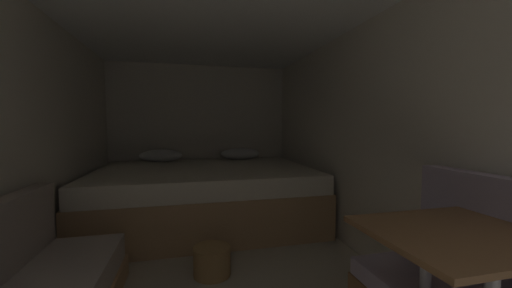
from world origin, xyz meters
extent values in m
plane|color=#A39984|center=(0.00, 1.70, 0.00)|extent=(6.65, 6.65, 0.00)
cube|color=beige|center=(0.00, 4.05, 1.07)|extent=(2.78, 0.05, 2.13)
cube|color=beige|center=(-1.37, 1.70, 1.07)|extent=(0.05, 4.65, 2.13)
cube|color=beige|center=(1.37, 1.70, 1.07)|extent=(0.05, 4.65, 2.13)
cube|color=white|center=(0.00, 1.70, 2.16)|extent=(2.78, 4.65, 0.05)
cube|color=tan|center=(0.00, 3.04, 0.24)|extent=(2.56, 1.86, 0.48)
cube|color=beige|center=(0.00, 3.04, 0.58)|extent=(2.52, 1.82, 0.20)
ellipsoid|color=white|center=(-0.58, 3.75, 0.77)|extent=(0.59, 0.34, 0.18)
ellipsoid|color=white|center=(0.58, 3.75, 0.77)|extent=(0.59, 0.34, 0.18)
cube|color=#AD9EB2|center=(1.27, 0.46, 0.69)|extent=(0.10, 0.99, 0.54)
cube|color=brown|center=(0.88, 0.40, 0.75)|extent=(0.70, 0.60, 0.02)
cylinder|color=olive|center=(-0.03, 1.73, 0.12)|extent=(0.30, 0.30, 0.23)
camera|label=1|loc=(-0.23, -0.55, 1.21)|focal=20.22mm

